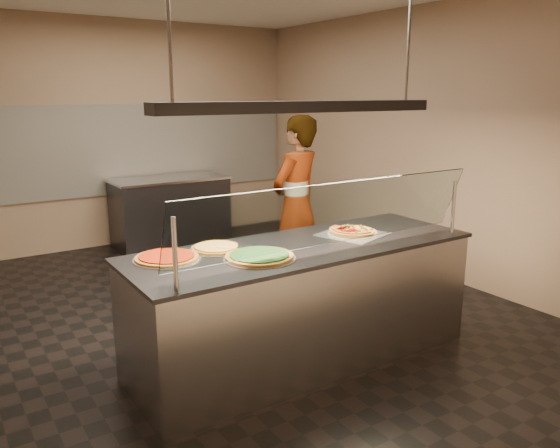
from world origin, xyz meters
TOP-DOWN VIEW (x-y plane):
  - ground at (0.00, 0.00)m, footprint 5.00×6.00m
  - wall_back at (0.00, 3.01)m, footprint 5.00×0.02m
  - wall_front at (0.00, -3.01)m, footprint 5.00×0.02m
  - wall_right at (2.51, 0.00)m, footprint 0.02×6.00m
  - tile_band at (0.00, 2.98)m, footprint 4.90×0.02m
  - serving_counter at (0.03, -1.18)m, footprint 2.72×0.94m
  - sneeze_guard at (0.03, -1.52)m, footprint 2.48×0.18m
  - perforated_tray at (0.55, -1.14)m, footprint 0.58×0.58m
  - half_pizza_pepperoni at (0.45, -1.14)m, footprint 0.30×0.42m
  - half_pizza_sausage at (0.64, -1.14)m, footprint 0.30×0.42m
  - pizza_spinach at (-0.43, -1.30)m, footprint 0.51×0.51m
  - pizza_cheese at (-0.58, -0.93)m, footprint 0.39×0.39m
  - pizza_tomato at (-0.97, -0.96)m, footprint 0.46×0.46m
  - pizza_spatula at (-0.50, -1.02)m, footprint 0.28×0.17m
  - prep_table at (0.46, 2.55)m, footprint 1.54×0.74m
  - worker at (0.92, 0.20)m, footprint 0.78×0.65m
  - heat_lamp_housing at (0.03, -1.18)m, footprint 2.30×0.18m
  - lamp_rod_left at (-0.97, -1.18)m, footprint 0.02×0.02m
  - lamp_rod_right at (1.03, -1.18)m, footprint 0.02×0.02m

SIDE VIEW (x-z plane):
  - ground at x=0.00m, z-range -0.02..0.00m
  - serving_counter at x=0.03m, z-range 0.00..0.93m
  - prep_table at x=0.46m, z-range 0.00..0.93m
  - worker at x=0.92m, z-range 0.00..1.83m
  - perforated_tray at x=0.55m, z-range 0.93..0.94m
  - pizza_cheese at x=-0.58m, z-range 0.93..0.96m
  - pizza_tomato at x=-0.97m, z-range 0.93..0.96m
  - pizza_spinach at x=-0.43m, z-range 0.93..0.96m
  - half_pizza_sausage at x=0.64m, z-range 0.94..0.98m
  - pizza_spatula at x=-0.50m, z-range 0.95..0.97m
  - half_pizza_pepperoni at x=0.45m, z-range 0.94..0.99m
  - sneeze_guard at x=0.03m, z-range 0.96..1.49m
  - tile_band at x=0.00m, z-range 0.70..1.90m
  - wall_back at x=0.00m, z-range 0.00..3.00m
  - wall_front at x=0.00m, z-range 0.00..3.00m
  - wall_right at x=2.51m, z-range 0.00..3.00m
  - heat_lamp_housing at x=0.03m, z-range 1.91..1.99m
  - lamp_rod_left at x=-0.97m, z-range 1.99..3.00m
  - lamp_rod_right at x=1.03m, z-range 1.99..3.00m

